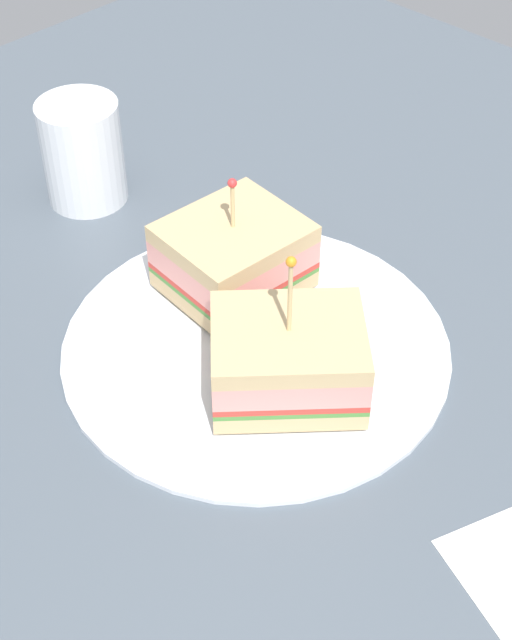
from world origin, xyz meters
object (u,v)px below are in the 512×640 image
(plate, at_px, (256,344))
(drink_glass, at_px, (84,158))
(sandwich_half_back, at_px, (288,359))
(sandwich_half_front, at_px, (234,256))

(plate, bearing_deg, drink_glass, -98.09)
(sandwich_half_back, relative_size, drink_glass, 1.43)
(sandwich_half_front, bearing_deg, sandwich_half_back, 63.67)
(plate, distance_m, drink_glass, 0.25)
(plate, bearing_deg, sandwich_half_back, 69.06)
(sandwich_half_front, relative_size, drink_glass, 1.15)
(sandwich_half_front, height_order, drink_glass, sandwich_half_front)
(drink_glass, bearing_deg, plate, 81.91)
(plate, xyz_separation_m, drink_glass, (-0.03, -0.24, 0.04))
(plate, distance_m, sandwich_half_front, 0.07)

